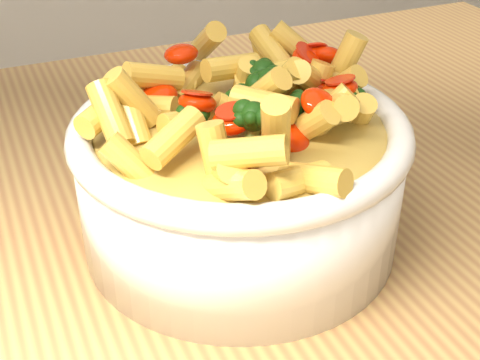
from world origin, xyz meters
name	(u,v)px	position (x,y,z in m)	size (l,w,h in m)	color
table	(239,266)	(0.00, 0.00, 0.80)	(1.20, 0.80, 0.90)	#B1894C
serving_bowl	(240,179)	(-0.03, -0.08, 0.96)	(0.27, 0.27, 0.12)	white
pasta_salad	(240,98)	(-0.03, -0.08, 1.03)	(0.21, 0.21, 0.05)	gold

